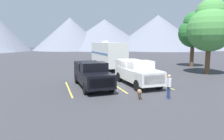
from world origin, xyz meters
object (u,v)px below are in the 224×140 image
at_px(pickup_truck_b, 137,71).
at_px(person_a, 169,85).
at_px(dog, 139,92).
at_px(camper_trailer_a, 108,54).
at_px(pickup_truck_a, 92,74).

relative_size(pickup_truck_b, person_a, 3.55).
bearing_deg(pickup_truck_b, person_a, -87.74).
relative_size(person_a, dog, 2.04).
bearing_deg(pickup_truck_b, camper_trailer_a, 87.61).
bearing_deg(dog, person_a, -12.23).
height_order(pickup_truck_b, person_a, pickup_truck_b).
height_order(person_a, dog, person_a).
distance_m(person_a, dog, 1.98).
xyz_separation_m(pickup_truck_b, camper_trailer_a, (0.43, 10.21, 0.89)).
distance_m(pickup_truck_a, person_a, 6.34).
xyz_separation_m(pickup_truck_a, person_a, (4.05, -4.88, -0.18)).
distance_m(pickup_truck_b, dog, 4.60).
xyz_separation_m(person_a, dog, (-1.88, 0.41, -0.45)).
bearing_deg(pickup_truck_a, pickup_truck_b, -3.67).
bearing_deg(dog, camper_trailer_a, 81.62).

